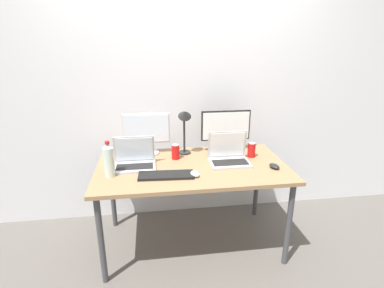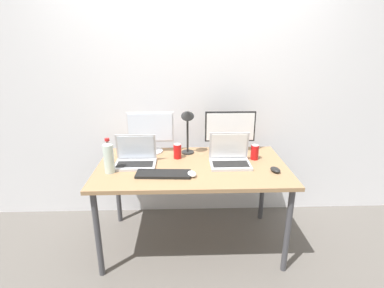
# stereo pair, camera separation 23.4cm
# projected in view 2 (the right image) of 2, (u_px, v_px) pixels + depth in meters

# --- Properties ---
(ground_plane) EXTENTS (16.00, 16.00, 0.00)m
(ground_plane) POSITION_uv_depth(u_px,v_px,m) (192.00, 242.00, 2.65)
(ground_plane) COLOR #5B5651
(wall_back) EXTENTS (7.00, 0.08, 2.60)m
(wall_back) POSITION_uv_depth(u_px,v_px,m) (190.00, 85.00, 2.78)
(wall_back) COLOR silver
(wall_back) RESTS_ON ground
(work_desk) EXTENTS (1.52, 0.84, 0.74)m
(work_desk) POSITION_uv_depth(u_px,v_px,m) (192.00, 172.00, 2.43)
(work_desk) COLOR #424247
(work_desk) RESTS_ON ground
(monitor_left) EXTENTS (0.41, 0.20, 0.36)m
(monitor_left) POSITION_uv_depth(u_px,v_px,m) (151.00, 131.00, 2.63)
(monitor_left) COLOR silver
(monitor_left) RESTS_ON work_desk
(monitor_center) EXTENTS (0.44, 0.17, 0.37)m
(monitor_center) POSITION_uv_depth(u_px,v_px,m) (230.00, 130.00, 2.63)
(monitor_center) COLOR black
(monitor_center) RESTS_ON work_desk
(laptop_silver) EXTENTS (0.32, 0.23, 0.24)m
(laptop_silver) POSITION_uv_depth(u_px,v_px,m) (136.00, 158.00, 2.41)
(laptop_silver) COLOR #B7B7BC
(laptop_silver) RESTS_ON work_desk
(laptop_secondary) EXTENTS (0.32, 0.24, 0.25)m
(laptop_secondary) POSITION_uv_depth(u_px,v_px,m) (230.00, 157.00, 2.41)
(laptop_secondary) COLOR #B7B7BC
(laptop_secondary) RESTS_ON work_desk
(keyboard_main) EXTENTS (0.41, 0.16, 0.02)m
(keyboard_main) POSITION_uv_depth(u_px,v_px,m) (163.00, 174.00, 2.22)
(keyboard_main) COLOR black
(keyboard_main) RESTS_ON work_desk
(mouse_by_keyboard) EXTENTS (0.08, 0.10, 0.04)m
(mouse_by_keyboard) POSITION_uv_depth(u_px,v_px,m) (192.00, 174.00, 2.20)
(mouse_by_keyboard) COLOR silver
(mouse_by_keyboard) RESTS_ON work_desk
(mouse_by_laptop) EXTENTS (0.09, 0.11, 0.03)m
(mouse_by_laptop) POSITION_uv_depth(u_px,v_px,m) (275.00, 170.00, 2.28)
(mouse_by_laptop) COLOR black
(mouse_by_laptop) RESTS_ON work_desk
(water_bottle) EXTENTS (0.08, 0.08, 0.27)m
(water_bottle) POSITION_uv_depth(u_px,v_px,m) (109.00, 157.00, 2.23)
(water_bottle) COLOR silver
(water_bottle) RESTS_ON work_desk
(soda_can_near_keyboard) EXTENTS (0.07, 0.07, 0.13)m
(soda_can_near_keyboard) POSITION_uv_depth(u_px,v_px,m) (255.00, 152.00, 2.51)
(soda_can_near_keyboard) COLOR red
(soda_can_near_keyboard) RESTS_ON work_desk
(soda_can_by_laptop) EXTENTS (0.07, 0.07, 0.13)m
(soda_can_by_laptop) POSITION_uv_depth(u_px,v_px,m) (177.00, 151.00, 2.53)
(soda_can_by_laptop) COLOR red
(soda_can_by_laptop) RESTS_ON work_desk
(desk_lamp) EXTENTS (0.11, 0.18, 0.43)m
(desk_lamp) POSITION_uv_depth(u_px,v_px,m) (188.00, 123.00, 2.53)
(desk_lamp) COLOR black
(desk_lamp) RESTS_ON work_desk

